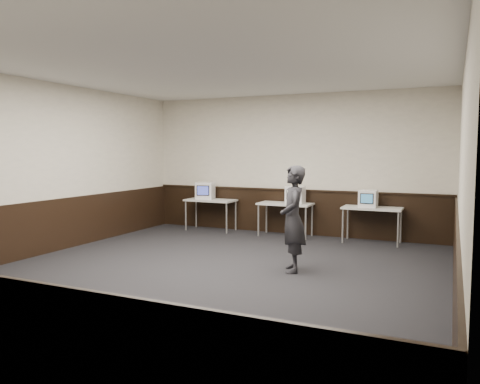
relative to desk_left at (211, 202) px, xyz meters
The scene contains 16 objects.
floor 4.13m from the desk_left, 62.18° to the right, with size 8.00×8.00×0.00m, color black.
ceiling 4.79m from the desk_left, 62.18° to the right, with size 8.00×8.00×0.00m, color white.
back_wall 2.15m from the desk_left, 11.89° to the left, with size 7.00×7.00×0.00m, color silver.
left_wall 4.05m from the desk_left, 113.96° to the right, with size 8.00×8.00×0.00m, color silver.
right_wall 6.56m from the desk_left, 33.69° to the right, with size 8.00×8.00×0.00m, color silver.
wainscot_back 1.95m from the desk_left, 11.31° to the left, with size 6.98×0.04×1.00m, color black.
wainscot_left 3.94m from the desk_left, 113.70° to the right, with size 0.04×7.98×1.00m, color black.
wainscot_right 6.48m from the desk_left, 33.79° to the right, with size 0.04×7.98×1.00m, color black.
wainscot_rail 1.96m from the desk_left, 10.73° to the left, with size 6.98×0.06×0.04m, color black.
desk_left is the anchor object (origin of this frame).
desk_center 1.90m from the desk_left, ahead, with size 1.20×0.60×0.75m.
desk_right 3.80m from the desk_left, ahead, with size 1.20×0.60×0.75m.
emac_left 0.32m from the desk_left, behind, with size 0.50×0.52×0.41m.
emac_center 2.14m from the desk_left, ahead, with size 0.41×0.43×0.39m.
emac_right 3.73m from the desk_left, ahead, with size 0.36×0.39×0.36m.
person 4.19m from the desk_left, 43.71° to the right, with size 0.61×0.40×1.69m, color black.
Camera 1 is at (3.41, -6.30, 1.91)m, focal length 35.00 mm.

